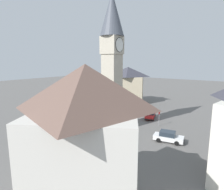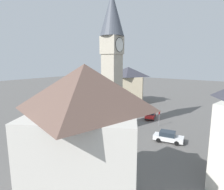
{
  "view_description": "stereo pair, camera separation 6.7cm",
  "coord_description": "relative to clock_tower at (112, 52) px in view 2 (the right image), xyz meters",
  "views": [
    {
      "loc": [
        -24.73,
        -17.94,
        11.35
      ],
      "look_at": [
        0.0,
        0.0,
        5.92
      ],
      "focal_mm": 30.46,
      "sensor_mm": 36.0,
      "label": 1
    },
    {
      "loc": [
        -24.69,
        -18.0,
        11.35
      ],
      "look_at": [
        0.0,
        0.0,
        5.92
      ],
      "focal_mm": 30.46,
      "sensor_mm": 36.0,
      "label": 2
    }
  ],
  "objects": [
    {
      "name": "car_black_far",
      "position": [
        12.9,
        2.52,
        -12.1
      ],
      "size": [
        4.44,
        3.43,
        1.53
      ],
      "color": "#2D5BB7",
      "rests_on": "ground"
    },
    {
      "name": "ground_plane",
      "position": [
        -0.0,
        -0.0,
        -12.86
      ],
      "size": [
        200.0,
        200.0,
        0.0
      ],
      "primitive_type": "plane",
      "color": "#605E5B"
    },
    {
      "name": "car_silver_kerb",
      "position": [
        0.72,
        -9.4,
        -12.1
      ],
      "size": [
        2.44,
        4.37,
        1.53
      ],
      "color": "white",
      "rests_on": "ground"
    },
    {
      "name": "tree",
      "position": [
        6.12,
        11.37,
        -8.35
      ],
      "size": [
        5.39,
        5.39,
        7.21
      ],
      "color": "brown",
      "rests_on": "ground"
    },
    {
      "name": "clock_tower",
      "position": [
        0.0,
        0.0,
        0.0
      ],
      "size": [
        3.76,
        3.76,
        21.95
      ],
      "color": "#A59C89",
      "rests_on": "ground"
    },
    {
      "name": "building_terrace_right",
      "position": [
        -15.61,
        -9.14,
        -7.15
      ],
      "size": [
        9.9,
        9.87,
        11.19
      ],
      "color": "beige",
      "rests_on": "ground"
    },
    {
      "name": "lamp_post",
      "position": [
        -9.73,
        2.61,
        -9.08
      ],
      "size": [
        0.36,
        0.36,
        5.76
      ],
      "color": "black",
      "rests_on": "ground"
    },
    {
      "name": "car_red_corner",
      "position": [
        -8.24,
        -1.46,
        -12.1
      ],
      "size": [
        3.13,
        4.46,
        1.53
      ],
      "color": "#236B38",
      "rests_on": "ground"
    },
    {
      "name": "building_shop_left",
      "position": [
        19.96,
        9.06,
        -7.84
      ],
      "size": [
        9.09,
        10.29,
        9.85
      ],
      "color": "tan",
      "rests_on": "ground"
    },
    {
      "name": "road_sign",
      "position": [
        6.29,
        -5.72,
        -10.96
      ],
      "size": [
        0.6,
        0.07,
        2.8
      ],
      "color": "gray",
      "rests_on": "ground"
    },
    {
      "name": "pedestrian",
      "position": [
        -9.06,
        -6.72,
        -11.85
      ],
      "size": [
        0.55,
        0.3,
        1.69
      ],
      "color": "#706656",
      "rests_on": "ground"
    },
    {
      "name": "car_blue_kerb",
      "position": [
        9.71,
        -2.5,
        -12.1
      ],
      "size": [
        4.45,
        2.87,
        1.53
      ],
      "color": "red",
      "rests_on": "ground"
    },
    {
      "name": "car_white_side",
      "position": [
        -6.3,
        11.09,
        -12.1
      ],
      "size": [
        4.46,
        3.22,
        1.53
      ],
      "color": "#236B38",
      "rests_on": "ground"
    }
  ]
}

